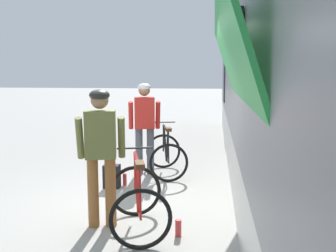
{
  "coord_description": "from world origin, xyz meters",
  "views": [
    {
      "loc": [
        1.06,
        -5.29,
        1.97
      ],
      "look_at": [
        0.28,
        1.11,
        1.05
      ],
      "focal_mm": 40.45,
      "sensor_mm": 36.0,
      "label": 1
    }
  ],
  "objects_px": {
    "cyclist_far_in_red": "(145,120)",
    "water_bottle_by_the_backpack": "(125,180)",
    "cyclist_near_in_olive": "(101,146)",
    "bicycle_far_black": "(166,154)",
    "backpack_on_platform": "(112,176)",
    "bicycle_near_red": "(138,200)",
    "water_bottle_near_the_bikes": "(178,228)"
  },
  "relations": [
    {
      "from": "backpack_on_platform",
      "to": "cyclist_near_in_olive",
      "type": "bearing_deg",
      "value": -79.95
    },
    {
      "from": "cyclist_near_in_olive",
      "to": "bicycle_near_red",
      "type": "height_order",
      "value": "cyclist_near_in_olive"
    },
    {
      "from": "cyclist_near_in_olive",
      "to": "water_bottle_by_the_backpack",
      "type": "distance_m",
      "value": 2.0
    },
    {
      "from": "cyclist_near_in_olive",
      "to": "cyclist_far_in_red",
      "type": "xyz_separation_m",
      "value": [
        0.09,
        2.55,
        0.0
      ]
    },
    {
      "from": "water_bottle_near_the_bikes",
      "to": "water_bottle_by_the_backpack",
      "type": "height_order",
      "value": "water_bottle_by_the_backpack"
    },
    {
      "from": "bicycle_far_black",
      "to": "backpack_on_platform",
      "type": "xyz_separation_m",
      "value": [
        -0.82,
        -0.94,
        -0.2
      ]
    },
    {
      "from": "cyclist_near_in_olive",
      "to": "bicycle_far_black",
      "type": "height_order",
      "value": "cyclist_near_in_olive"
    },
    {
      "from": "cyclist_far_in_red",
      "to": "water_bottle_near_the_bikes",
      "type": "relative_size",
      "value": 8.51
    },
    {
      "from": "cyclist_near_in_olive",
      "to": "bicycle_far_black",
      "type": "relative_size",
      "value": 1.46
    },
    {
      "from": "cyclist_near_in_olive",
      "to": "cyclist_far_in_red",
      "type": "distance_m",
      "value": 2.55
    },
    {
      "from": "cyclist_near_in_olive",
      "to": "bicycle_near_red",
      "type": "distance_m",
      "value": 0.82
    },
    {
      "from": "bicycle_near_red",
      "to": "bicycle_far_black",
      "type": "height_order",
      "value": "same"
    },
    {
      "from": "water_bottle_near_the_bikes",
      "to": "bicycle_near_red",
      "type": "bearing_deg",
      "value": 171.1
    },
    {
      "from": "cyclist_near_in_olive",
      "to": "water_bottle_near_the_bikes",
      "type": "xyz_separation_m",
      "value": [
        1.0,
        -0.19,
        -0.95
      ]
    },
    {
      "from": "cyclist_far_in_red",
      "to": "bicycle_near_red",
      "type": "relative_size",
      "value": 1.44
    },
    {
      "from": "water_bottle_by_the_backpack",
      "to": "water_bottle_near_the_bikes",
      "type": "bearing_deg",
      "value": -59.92
    },
    {
      "from": "water_bottle_by_the_backpack",
      "to": "cyclist_near_in_olive",
      "type": "bearing_deg",
      "value": -85.88
    },
    {
      "from": "bicycle_near_red",
      "to": "water_bottle_near_the_bikes",
      "type": "xyz_separation_m",
      "value": [
        0.51,
        -0.08,
        -0.3
      ]
    },
    {
      "from": "cyclist_far_in_red",
      "to": "bicycle_far_black",
      "type": "height_order",
      "value": "cyclist_far_in_red"
    },
    {
      "from": "backpack_on_platform",
      "to": "bicycle_near_red",
      "type": "bearing_deg",
      "value": -65.96
    },
    {
      "from": "backpack_on_platform",
      "to": "water_bottle_by_the_backpack",
      "type": "bearing_deg",
      "value": 37.42
    },
    {
      "from": "cyclist_far_in_red",
      "to": "bicycle_far_black",
      "type": "bearing_deg",
      "value": -1.99
    },
    {
      "from": "water_bottle_near_the_bikes",
      "to": "backpack_on_platform",
      "type": "bearing_deg",
      "value": 126.25
    },
    {
      "from": "bicycle_near_red",
      "to": "water_bottle_near_the_bikes",
      "type": "bearing_deg",
      "value": -8.9
    },
    {
      "from": "bicycle_near_red",
      "to": "water_bottle_near_the_bikes",
      "type": "height_order",
      "value": "bicycle_near_red"
    },
    {
      "from": "cyclist_far_in_red",
      "to": "bicycle_near_red",
      "type": "height_order",
      "value": "cyclist_far_in_red"
    },
    {
      "from": "cyclist_far_in_red",
      "to": "backpack_on_platform",
      "type": "bearing_deg",
      "value": -112.9
    },
    {
      "from": "bicycle_near_red",
      "to": "cyclist_near_in_olive",
      "type": "bearing_deg",
      "value": 167.11
    },
    {
      "from": "cyclist_near_in_olive",
      "to": "cyclist_far_in_red",
      "type": "height_order",
      "value": "same"
    },
    {
      "from": "bicycle_near_red",
      "to": "bicycle_far_black",
      "type": "distance_m",
      "value": 2.65
    },
    {
      "from": "cyclist_near_in_olive",
      "to": "bicycle_near_red",
      "type": "relative_size",
      "value": 1.44
    },
    {
      "from": "cyclist_far_in_red",
      "to": "water_bottle_by_the_backpack",
      "type": "height_order",
      "value": "cyclist_far_in_red"
    }
  ]
}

